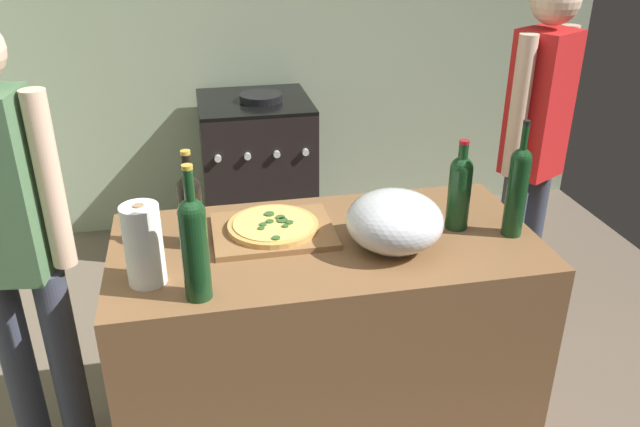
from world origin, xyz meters
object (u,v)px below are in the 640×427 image
Objects in this scene: wine_bottle_green at (194,244)px; paper_towel_roll at (144,245)px; pizza at (273,225)px; person_in_stripes at (13,240)px; person_in_red at (534,145)px; wine_bottle_dark at (517,188)px; wine_bottle_clear at (190,207)px; mixing_bowl at (395,221)px; wine_bottle_amber at (460,189)px; stove at (257,174)px.

paper_towel_roll is at bearing 142.53° from wine_bottle_green.
pizza is 0.82m from person_in_stripes.
pizza is 0.76× the size of wine_bottle_green.
person_in_red is at bearing 12.02° from person_in_stripes.
pizza is at bearing 168.21° from wine_bottle_dark.
wine_bottle_clear is at bearing 172.37° from wine_bottle_dark.
mixing_bowl is 0.42m from wine_bottle_dark.
wine_bottle_green is 0.25× the size of person_in_stripes.
paper_towel_roll is at bearing -33.89° from person_in_stripes.
pizza is at bearing 172.87° from wine_bottle_amber.
person_in_stripes is (-0.57, 0.39, -0.14)m from wine_bottle_green.
wine_bottle_green is at bearing -170.44° from wine_bottle_dark.
wine_bottle_amber reaches higher than paper_towel_roll.
wine_bottle_amber is 0.79× the size of wine_bottle_dark.
person_in_red reaches higher than person_in_stripes.
wine_bottle_green is at bearing -100.77° from stove.
wine_bottle_dark is at bearing 1.41° from mixing_bowl.
wine_bottle_clear is at bearing -160.73° from person_in_red.
stove is (0.11, 1.61, -0.47)m from pizza.
wine_bottle_amber is 1.45m from person_in_stripes.
wine_bottle_dark reaches higher than wine_bottle_clear.
wine_bottle_dark reaches higher than wine_bottle_amber.
paper_towel_roll is (-0.40, -0.23, 0.09)m from pizza.
person_in_red reaches higher than wine_bottle_dark.
wine_bottle_amber is at bearing -7.13° from pizza.
mixing_bowl is 0.99× the size of wine_bottle_amber.
person_in_stripes is at bearing 145.17° from wine_bottle_green.
stove is at bearing 77.03° from wine_bottle_clear.
wine_bottle_amber is at bearing -3.53° from wine_bottle_clear.
wine_bottle_amber is at bearing 152.03° from wine_bottle_dark.
wine_bottle_dark is at bearing -123.04° from person_in_red.
paper_towel_roll is at bearing -155.93° from person_in_red.
mixing_bowl is at bearing -81.99° from stove.
person_in_stripes reaches higher than wine_bottle_amber.
pizza is at bearing -157.86° from person_in_red.
wine_bottle_dark is 0.24× the size of person_in_stripes.
wine_bottle_dark is 1.62m from person_in_stripes.
mixing_bowl reaches higher than stove.
mixing_bowl is 0.96× the size of wine_bottle_clear.
pizza is 0.19× the size of person_in_stripes.
person_in_red reaches higher than stove.
wine_bottle_dark reaches higher than paper_towel_roll.
pizza is 0.41m from mixing_bowl.
paper_towel_roll is 0.25m from wine_bottle_clear.
wine_bottle_dark is (1.18, 0.06, 0.05)m from paper_towel_roll.
wine_bottle_amber is 0.88m from wine_bottle_clear.
wine_bottle_amber is 0.18m from wine_bottle_dark.
wine_bottle_clear is at bearing 55.92° from paper_towel_roll.
person_in_stripes is 2.07m from person_in_red.
wine_bottle_amber is 0.78× the size of wine_bottle_green.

